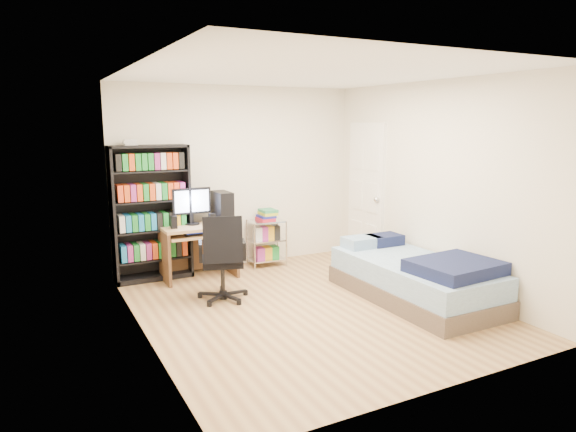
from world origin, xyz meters
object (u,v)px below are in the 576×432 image
computer_desk (204,229)px  media_shelf (151,211)px  bed (416,278)px  office_chair (223,273)px

computer_desk → media_shelf: bearing=163.8°
media_shelf → bed: media_shelf is taller
media_shelf → bed: size_ratio=0.88×
media_shelf → bed: bearing=-41.2°
media_shelf → bed: (2.48, -2.17, -0.63)m
office_chair → bed: (1.97, -0.99, -0.06)m
media_shelf → office_chair: (0.51, -1.19, -0.57)m
computer_desk → office_chair: bearing=-96.6°
media_shelf → computer_desk: bearing=-16.2°
computer_desk → office_chair: (-0.12, -1.00, -0.31)m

